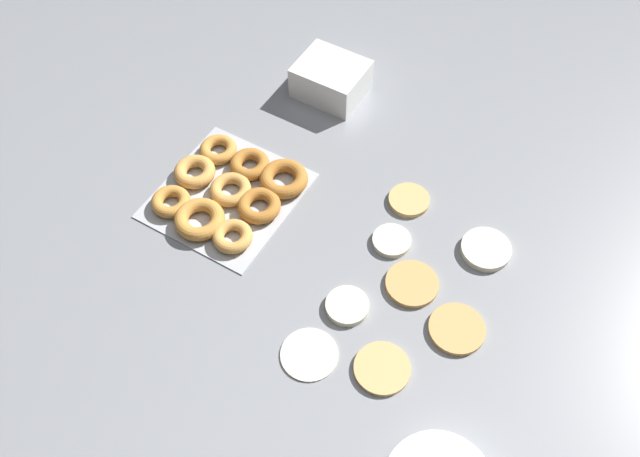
{
  "coord_description": "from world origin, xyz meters",
  "views": [
    {
      "loc": [
        0.68,
        0.3,
        1.16
      ],
      "look_at": [
        0.0,
        -0.11,
        0.04
      ],
      "focal_mm": 38.0,
      "sensor_mm": 36.0,
      "label": 1
    }
  ],
  "objects": [
    {
      "name": "pancake_3",
      "position": [
        0.24,
        0.01,
        0.0
      ],
      "size": [
        0.11,
        0.11,
        0.01
      ],
      "primitive_type": "cylinder",
      "color": "beige",
      "rests_on": "ground_plane"
    },
    {
      "name": "ground_plane",
      "position": [
        0.0,
        0.0,
        0.0
      ],
      "size": [
        3.0,
        3.0,
        0.0
      ],
      "primitive_type": "plane",
      "color": "gray"
    },
    {
      "name": "pancake_0",
      "position": [
        0.05,
        0.22,
        0.01
      ],
      "size": [
        0.11,
        0.11,
        0.01
      ],
      "primitive_type": "cylinder",
      "color": "tan",
      "rests_on": "ground_plane"
    },
    {
      "name": "pancake_2",
      "position": [
        -0.07,
        0.02,
        0.01
      ],
      "size": [
        0.08,
        0.08,
        0.01
      ],
      "primitive_type": "cylinder",
      "color": "beige",
      "rests_on": "ground_plane"
    },
    {
      "name": "pancake_6",
      "position": [
        -0.18,
        0.01,
        0.01
      ],
      "size": [
        0.09,
        0.09,
        0.01
      ],
      "primitive_type": "cylinder",
      "color": "tan",
      "rests_on": "ground_plane"
    },
    {
      "name": "pancake_1",
      "position": [
        0.11,
        0.02,
        0.01
      ],
      "size": [
        0.08,
        0.08,
        0.01
      ],
      "primitive_type": "cylinder",
      "color": "beige",
      "rests_on": "ground_plane"
    },
    {
      "name": "container_stack",
      "position": [
        -0.39,
        -0.31,
        0.04
      ],
      "size": [
        0.13,
        0.16,
        0.08
      ],
      "color": "white",
      "rests_on": "ground_plane"
    },
    {
      "name": "pancake_4",
      "position": [
        -0.14,
        0.2,
        0.01
      ],
      "size": [
        0.1,
        0.1,
        0.02
      ],
      "primitive_type": "cylinder",
      "color": "beige",
      "rests_on": "ground_plane"
    },
    {
      "name": "pancake_5",
      "position": [
        0.19,
        0.14,
        0.01
      ],
      "size": [
        0.1,
        0.1,
        0.01
      ],
      "primitive_type": "cylinder",
      "color": "tan",
      "rests_on": "ground_plane"
    },
    {
      "name": "donut_tray",
      "position": [
        0.01,
        -0.33,
        0.02
      ],
      "size": [
        0.3,
        0.28,
        0.04
      ],
      "color": "#ADAFB5",
      "rests_on": "ground_plane"
    },
    {
      "name": "pancake_7",
      "position": [
        0.01,
        0.11,
        0.01
      ],
      "size": [
        0.11,
        0.11,
        0.01
      ],
      "primitive_type": "cylinder",
      "color": "tan",
      "rests_on": "ground_plane"
    }
  ]
}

